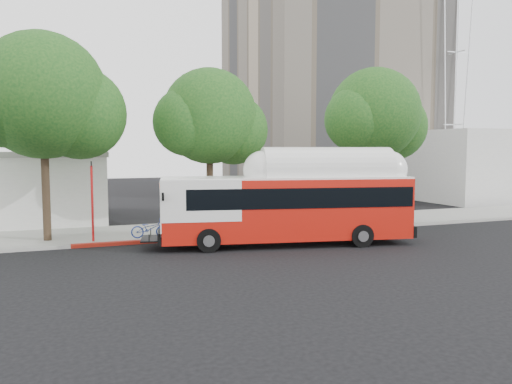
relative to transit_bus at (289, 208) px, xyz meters
The scene contains 11 objects.
ground 2.51m from the transit_bus, 139.33° to the right, with size 120.00×120.00×0.00m, color black.
sidewalk 5.70m from the transit_bus, 104.95° to the left, with size 60.00×5.00×0.15m, color gray.
curb_strip 3.43m from the transit_bus, 117.73° to the left, with size 60.00×0.30×0.15m, color gray.
red_curb_segment 5.41m from the transit_bus, 148.66° to the left, with size 10.00×0.32×0.16m, color maroon.
street_tree_left 11.91m from the transit_bus, 156.38° to the left, with size 6.67×5.80×9.74m.
street_tree_mid 6.73m from the transit_bus, 112.48° to the left, with size 5.75×5.00×8.62m.
street_tree_right 10.34m from the transit_bus, 30.06° to the left, with size 6.21×5.40×9.18m.
apartment_tower 35.31m from the transit_bus, 58.23° to the left, with size 18.00×18.00×37.00m.
horizon_block 32.21m from the transit_bus, 27.35° to the left, with size 20.00×12.00×6.00m, color silver.
transit_bus is the anchor object (origin of this frame).
signal_pole 9.02m from the transit_bus, 159.23° to the left, with size 0.11×0.36×3.84m.
Camera 1 is at (-7.97, -19.51, 4.35)m, focal length 35.00 mm.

